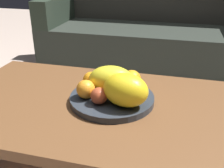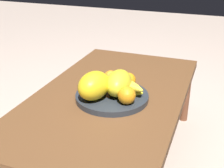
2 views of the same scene
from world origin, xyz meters
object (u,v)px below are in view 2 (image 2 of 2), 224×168
at_px(fruit_bowl, 112,97).
at_px(banana_bunch, 129,89).
at_px(orange_left, 111,78).
at_px(orange_right, 128,80).
at_px(coffee_table, 110,101).
at_px(apple_left, 100,83).
at_px(melon_large_front, 119,83).
at_px(melon_smaller_beside, 94,86).
at_px(orange_front, 127,95).

relative_size(fruit_bowl, banana_bunch, 2.01).
xyz_separation_m(orange_left, orange_right, (-0.01, 0.09, -0.00)).
bearing_deg(orange_left, banana_bunch, 58.42).
distance_m(coffee_table, apple_left, 0.11).
bearing_deg(melon_large_front, orange_left, -140.04).
height_order(fruit_bowl, apple_left, apple_left).
bearing_deg(orange_right, melon_large_front, -10.76).
xyz_separation_m(melon_smaller_beside, apple_left, (-0.10, -0.01, -0.03)).
height_order(melon_large_front, orange_right, melon_large_front).
xyz_separation_m(orange_front, banana_bunch, (-0.08, -0.02, -0.01)).
bearing_deg(orange_front, fruit_bowl, -124.41).
xyz_separation_m(melon_smaller_beside, orange_front, (-0.00, 0.15, -0.02)).
bearing_deg(orange_front, banana_bunch, -169.66).
distance_m(coffee_table, melon_smaller_beside, 0.17).
distance_m(melon_smaller_beside, orange_right, 0.20).
height_order(fruit_bowl, melon_large_front, melon_large_front).
height_order(melon_smaller_beside, orange_left, melon_smaller_beside).
relative_size(orange_front, apple_left, 1.22).
height_order(melon_large_front, banana_bunch, melon_large_front).
height_order(orange_front, apple_left, orange_front).
bearing_deg(apple_left, orange_front, 60.33).
height_order(orange_left, orange_right, orange_left).
xyz_separation_m(melon_large_front, apple_left, (-0.02, -0.10, -0.02)).
xyz_separation_m(fruit_bowl, orange_right, (-0.10, 0.04, 0.05)).
bearing_deg(banana_bunch, melon_large_front, -75.51).
bearing_deg(orange_front, orange_right, -164.64).
relative_size(melon_smaller_beside, orange_front, 2.19).
xyz_separation_m(melon_smaller_beside, banana_bunch, (-0.09, 0.13, -0.03)).
height_order(orange_front, orange_left, orange_front).
bearing_deg(melon_smaller_beside, orange_front, 91.67).
height_order(orange_left, apple_left, orange_left).
height_order(melon_large_front, apple_left, melon_large_front).
bearing_deg(coffee_table, apple_left, -63.55).
bearing_deg(orange_left, coffee_table, 17.39).
bearing_deg(coffee_table, banana_bunch, 73.47).
xyz_separation_m(coffee_table, apple_left, (0.02, -0.04, 0.10)).
height_order(orange_right, banana_bunch, orange_right).
bearing_deg(orange_right, melon_smaller_beside, -32.21).
bearing_deg(banana_bunch, apple_left, -93.35).
relative_size(orange_left, apple_left, 1.15).
bearing_deg(apple_left, orange_right, 120.35).
height_order(coffee_table, melon_smaller_beside, melon_smaller_beside).
relative_size(melon_large_front, melon_smaller_beside, 1.06).
relative_size(fruit_bowl, orange_front, 4.32).
relative_size(coffee_table, orange_front, 15.61).
bearing_deg(melon_large_front, fruit_bowl, -69.45).
xyz_separation_m(melon_large_front, orange_left, (-0.08, -0.07, -0.02)).
xyz_separation_m(fruit_bowl, melon_large_front, (-0.01, 0.03, 0.07)).
height_order(coffee_table, melon_large_front, melon_large_front).
bearing_deg(melon_large_front, banana_bunch, 104.49).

